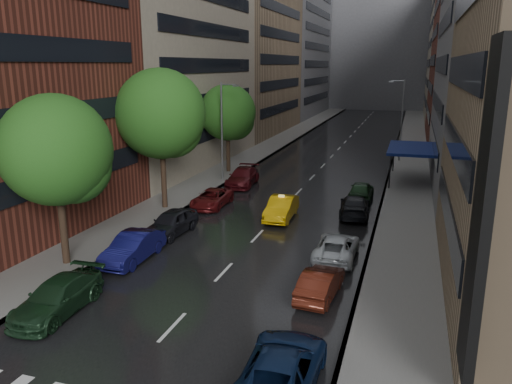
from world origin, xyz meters
TOP-DOWN VIEW (x-y plane):
  - ground at (0.00, 0.00)m, footprint 220.00×220.00m
  - road at (0.00, 50.00)m, footprint 14.00×140.00m
  - sidewalk_left at (-9.00, 50.00)m, footprint 4.00×140.00m
  - sidewalk_right at (9.00, 50.00)m, footprint 4.00×140.00m
  - buildings_left at (-15.00, 58.79)m, footprint 8.00×108.00m
  - buildings_right at (15.00, 56.70)m, footprint 8.05×109.10m
  - building_far at (0.00, 118.00)m, footprint 40.00×14.00m
  - tree_near at (-8.60, 8.35)m, footprint 5.85×5.85m
  - tree_mid at (-8.60, 19.89)m, footprint 6.59×6.59m
  - tree_far at (-8.60, 33.70)m, footprint 5.57×5.57m
  - taxi at (0.51, 20.15)m, footprint 1.81×4.83m
  - parked_cars_left at (-5.40, 16.49)m, footprint 2.65×30.61m
  - parked_cars_right at (5.40, 13.81)m, footprint 2.64×30.65m
  - street_lamp_left at (-7.72, 30.00)m, footprint 1.74×0.22m
  - street_lamp_right at (7.72, 45.00)m, footprint 1.74×0.22m
  - awning at (8.98, 35.00)m, footprint 4.00×8.00m

SIDE VIEW (x-z plane):
  - ground at x=0.00m, z-range 0.00..0.00m
  - road at x=0.00m, z-range 0.00..0.01m
  - sidewalk_left at x=-9.00m, z-range 0.00..0.15m
  - sidewalk_right at x=9.00m, z-range 0.00..0.15m
  - parked_cars_right at x=5.40m, z-range -0.04..1.50m
  - parked_cars_left at x=-5.40m, z-range -0.04..1.56m
  - taxi at x=0.51m, z-range 0.00..1.58m
  - awning at x=8.98m, z-range 1.57..4.70m
  - street_lamp_left at x=-7.72m, z-range 0.39..9.39m
  - street_lamp_right at x=7.72m, z-range 0.39..9.39m
  - tree_far at x=-8.60m, z-range 1.64..10.52m
  - tree_near at x=-8.60m, z-range 1.72..11.04m
  - tree_mid at x=-8.60m, z-range 1.94..12.45m
  - buildings_right at x=15.00m, z-range -2.97..33.03m
  - buildings_left at x=-15.00m, z-range -3.01..34.99m
  - building_far at x=0.00m, z-range 0.00..32.00m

